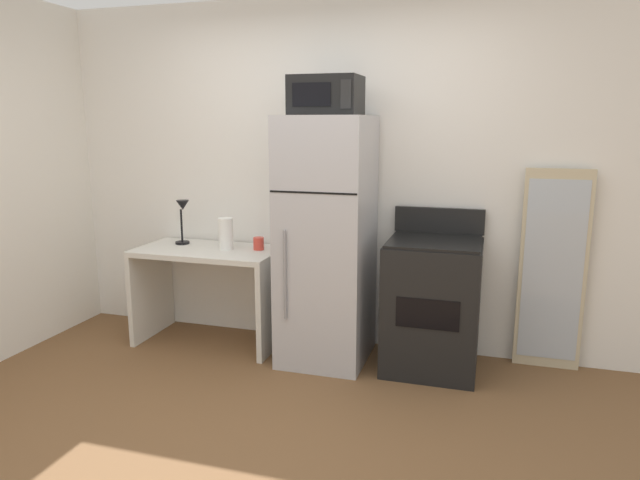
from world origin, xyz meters
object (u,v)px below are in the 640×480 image
object	(u,v)px
coffee_mug	(259,244)
leaning_mirror	(552,271)
desk_lamp	(183,214)
paper_towel_roll	(226,234)
oven_range	(432,304)
desk	(209,278)
microwave	(326,96)
refrigerator	(327,241)

from	to	relation	value
coffee_mug	leaning_mirror	bearing A→B (deg)	4.75
desk_lamp	coffee_mug	distance (m)	0.67
desk_lamp	paper_towel_roll	world-z (taller)	desk_lamp
oven_range	leaning_mirror	distance (m)	0.85
desk	desk_lamp	distance (m)	0.54
microwave	paper_towel_roll	bearing A→B (deg)	174.20
coffee_mug	refrigerator	distance (m)	0.59
desk_lamp	refrigerator	distance (m)	1.23
coffee_mug	leaning_mirror	world-z (taller)	leaning_mirror
desk	microwave	distance (m)	1.66
coffee_mug	leaning_mirror	distance (m)	2.11
desk_lamp	leaning_mirror	world-z (taller)	leaning_mirror
desk_lamp	microwave	size ratio (longest dim) A/B	0.77
desk_lamp	oven_range	size ratio (longest dim) A/B	0.32
desk	refrigerator	bearing A→B (deg)	-2.06
coffee_mug	leaning_mirror	size ratio (longest dim) A/B	0.07
refrigerator	leaning_mirror	size ratio (longest dim) A/B	1.25
refrigerator	oven_range	bearing A→B (deg)	2.49
refrigerator	microwave	size ratio (longest dim) A/B	3.80
oven_range	refrigerator	bearing A→B (deg)	-177.51
desk	paper_towel_roll	xyz separation A→B (m)	(0.14, 0.03, 0.35)
oven_range	leaning_mirror	world-z (taller)	leaning_mirror
desk_lamp	paper_towel_roll	xyz separation A→B (m)	(0.40, -0.06, -0.12)
microwave	leaning_mirror	bearing A→B (deg)	11.40
microwave	leaning_mirror	world-z (taller)	microwave
desk	paper_towel_roll	bearing A→B (deg)	11.16
desk_lamp	refrigerator	bearing A→B (deg)	-5.68
paper_towel_roll	refrigerator	distance (m)	0.82
leaning_mirror	desk_lamp	bearing A→B (deg)	-176.52
leaning_mirror	paper_towel_roll	bearing A→B (deg)	-174.51
paper_towel_roll	refrigerator	bearing A→B (deg)	-4.33
desk_lamp	paper_towel_roll	bearing A→B (deg)	-8.43
desk_lamp	oven_range	world-z (taller)	desk_lamp
paper_towel_roll	oven_range	xyz separation A→B (m)	(1.57, -0.03, -0.40)
coffee_mug	oven_range	distance (m)	1.37
desk	leaning_mirror	world-z (taller)	leaning_mirror
leaning_mirror	desk	bearing A→B (deg)	-174.19
refrigerator	oven_range	xyz separation A→B (m)	(0.75, 0.03, -0.41)
desk_lamp	leaning_mirror	distance (m)	2.77
paper_towel_roll	coffee_mug	distance (m)	0.26
paper_towel_roll	leaning_mirror	distance (m)	2.37
desk_lamp	paper_towel_roll	distance (m)	0.42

